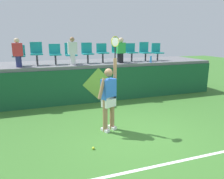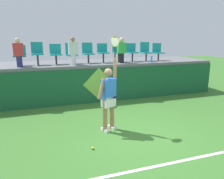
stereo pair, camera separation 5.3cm
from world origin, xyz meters
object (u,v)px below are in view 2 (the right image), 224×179
(water_bottle, at_px, (151,59))
(stadium_chair_8, at_px, (146,51))
(tennis_ball, at_px, (93,148))
(spectator_2, at_px, (19,52))
(stadium_chair_3, at_px, (71,53))
(stadium_chair_0, at_px, (20,54))
(stadium_chair_1, at_px, (37,52))
(spectator_1, at_px, (122,50))
(stadium_chair_9, at_px, (158,51))
(stadium_chair_7, at_px, (132,51))
(stadium_chair_5, at_px, (103,52))
(spectator_0, at_px, (73,51))
(tennis_player, at_px, (109,96))
(stadium_chair_2, at_px, (56,53))
(stadium_chair_6, at_px, (118,51))
(stadium_chair_4, at_px, (88,52))

(water_bottle, xyz_separation_m, stadium_chair_8, (0.07, 0.69, 0.31))
(tennis_ball, relative_size, spectator_2, 0.06)
(stadium_chair_3, bearing_deg, stadium_chair_8, -0.03)
(stadium_chair_0, height_order, stadium_chair_1, stadium_chair_1)
(tennis_ball, distance_m, spectator_1, 5.03)
(stadium_chair_9, bearing_deg, stadium_chair_7, -179.76)
(tennis_ball, xyz_separation_m, stadium_chair_9, (4.20, 4.46, 1.86))
(spectator_1, bearing_deg, spectator_2, -179.77)
(tennis_ball, xyz_separation_m, spectator_1, (2.26, 4.04, 1.98))
(spectator_1, distance_m, spectator_2, 3.94)
(stadium_chair_0, relative_size, stadium_chair_7, 0.96)
(stadium_chair_5, relative_size, spectator_0, 0.75)
(stadium_chair_1, height_order, stadium_chair_7, stadium_chair_1)
(stadium_chair_5, xyz_separation_m, stadium_chair_8, (2.01, 0.01, -0.01))
(water_bottle, distance_m, stadium_chair_7, 0.97)
(spectator_1, height_order, spectator_2, spectator_1)
(tennis_player, distance_m, stadium_chair_5, 3.77)
(stadium_chair_0, bearing_deg, stadium_chair_2, 0.05)
(stadium_chair_8, bearing_deg, stadium_chair_6, -179.74)
(stadium_chair_5, relative_size, spectator_1, 0.77)
(spectator_2, bearing_deg, stadium_chair_5, 7.51)
(stadium_chair_0, bearing_deg, stadium_chair_1, 0.49)
(stadium_chair_3, distance_m, stadium_chair_9, 3.95)
(stadium_chair_4, bearing_deg, stadium_chair_1, -179.98)
(stadium_chair_6, bearing_deg, tennis_ball, -116.83)
(stadium_chair_9, bearing_deg, stadium_chair_0, -179.95)
(water_bottle, distance_m, stadium_chair_0, 5.24)
(tennis_player, relative_size, spectator_2, 2.48)
(stadium_chair_8, distance_m, stadium_chair_9, 0.62)
(stadium_chair_4, relative_size, stadium_chair_8, 1.00)
(stadium_chair_5, distance_m, spectator_0, 1.39)
(tennis_player, bearing_deg, stadium_chair_9, 45.25)
(stadium_chair_1, bearing_deg, spectator_0, -18.47)
(stadium_chair_5, bearing_deg, stadium_chair_0, 179.97)
(stadium_chair_0, distance_m, stadium_chair_2, 1.32)
(stadium_chair_1, bearing_deg, stadium_chair_7, -0.08)
(stadium_chair_4, xyz_separation_m, stadium_chair_9, (3.27, -0.00, -0.04))
(water_bottle, distance_m, stadium_chair_8, 0.77)
(stadium_chair_7, height_order, spectator_2, spectator_2)
(stadium_chair_1, relative_size, stadium_chair_2, 1.10)
(tennis_player, xyz_separation_m, stadium_chair_7, (2.22, 3.54, 0.93))
(stadium_chair_2, bearing_deg, stadium_chair_4, 0.22)
(stadium_chair_4, height_order, spectator_1, spectator_1)
(tennis_player, height_order, stadium_chair_0, tennis_player)
(stadium_chair_3, bearing_deg, stadium_chair_9, -0.07)
(spectator_2, bearing_deg, tennis_ball, -67.35)
(stadium_chair_0, relative_size, stadium_chair_5, 0.96)
(stadium_chair_6, bearing_deg, spectator_1, -90.00)
(spectator_1, bearing_deg, stadium_chair_7, 32.72)
(tennis_player, height_order, stadium_chair_4, tennis_player)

